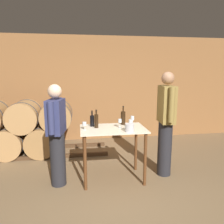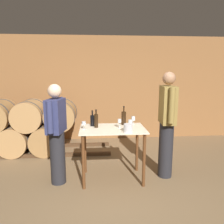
# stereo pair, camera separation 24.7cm
# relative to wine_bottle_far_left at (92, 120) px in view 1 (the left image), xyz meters

# --- Properties ---
(ground_plane) EXTENTS (14.00, 14.00, 0.00)m
(ground_plane) POSITION_rel_wine_bottle_far_left_xyz_m (0.29, -0.81, -0.99)
(ground_plane) COLOR brown
(back_wall) EXTENTS (8.40, 0.05, 2.70)m
(back_wall) POSITION_rel_wine_bottle_far_left_xyz_m (0.29, 2.16, 0.36)
(back_wall) COLOR brown
(back_wall) RESTS_ON ground_plane
(barrel_rack) EXTENTS (4.16, 0.78, 1.20)m
(barrel_rack) POSITION_rel_wine_bottle_far_left_xyz_m (-1.54, 1.20, -0.41)
(barrel_rack) COLOR #4C331E
(barrel_rack) RESTS_ON ground_plane
(tasting_table) EXTENTS (1.06, 0.69, 0.89)m
(tasting_table) POSITION_rel_wine_bottle_far_left_xyz_m (0.33, -0.18, -0.28)
(tasting_table) COLOR beige
(tasting_table) RESTS_ON ground_plane
(wine_bottle_far_left) EXTENTS (0.07, 0.07, 0.27)m
(wine_bottle_far_left) POSITION_rel_wine_bottle_far_left_xyz_m (0.00, 0.00, 0.00)
(wine_bottle_far_left) COLOR black
(wine_bottle_far_left) RESTS_ON tasting_table
(wine_bottle_left) EXTENTS (0.06, 0.06, 0.30)m
(wine_bottle_left) POSITION_rel_wine_bottle_far_left_xyz_m (0.06, -0.11, 0.02)
(wine_bottle_left) COLOR black
(wine_bottle_left) RESTS_ON tasting_table
(wine_bottle_center) EXTENTS (0.08, 0.08, 0.33)m
(wine_bottle_center) POSITION_rel_wine_bottle_far_left_xyz_m (0.54, 0.04, 0.02)
(wine_bottle_center) COLOR black
(wine_bottle_center) RESTS_ON tasting_table
(wine_glass_near_left) EXTENTS (0.06, 0.06, 0.13)m
(wine_glass_near_left) POSITION_rel_wine_bottle_far_left_xyz_m (-0.14, -0.21, -0.01)
(wine_glass_near_left) COLOR silver
(wine_glass_near_left) RESTS_ON tasting_table
(wine_glass_near_center) EXTENTS (0.06, 0.06, 0.15)m
(wine_glass_near_center) POSITION_rel_wine_bottle_far_left_xyz_m (0.44, -0.18, 0.01)
(wine_glass_near_center) COLOR silver
(wine_glass_near_center) RESTS_ON tasting_table
(wine_glass_near_right) EXTENTS (0.07, 0.07, 0.15)m
(wine_glass_near_right) POSITION_rel_wine_bottle_far_left_xyz_m (0.61, -0.24, 0.01)
(wine_glass_near_right) COLOR silver
(wine_glass_near_right) RESTS_ON tasting_table
(wine_glass_far_side) EXTENTS (0.06, 0.06, 0.14)m
(wine_glass_far_side) POSITION_rel_wine_bottle_far_left_xyz_m (0.71, 0.06, -0.00)
(wine_glass_far_side) COLOR silver
(wine_glass_far_side) RESTS_ON tasting_table
(ice_bucket) EXTENTS (0.14, 0.14, 0.13)m
(ice_bucket) POSITION_rel_wine_bottle_far_left_xyz_m (0.54, -0.43, -0.04)
(ice_bucket) COLOR silver
(ice_bucket) RESTS_ON tasting_table
(person_host) EXTENTS (0.29, 0.58, 1.61)m
(person_host) POSITION_rel_wine_bottle_far_left_xyz_m (-0.57, -0.23, -0.14)
(person_host) COLOR #232328
(person_host) RESTS_ON ground_plane
(person_visitor_with_scarf) EXTENTS (0.25, 0.59, 1.80)m
(person_visitor_with_scarf) POSITION_rel_wine_bottle_far_left_xyz_m (1.25, -0.14, -0.04)
(person_visitor_with_scarf) COLOR #232328
(person_visitor_with_scarf) RESTS_ON ground_plane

